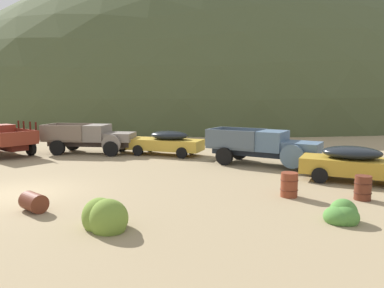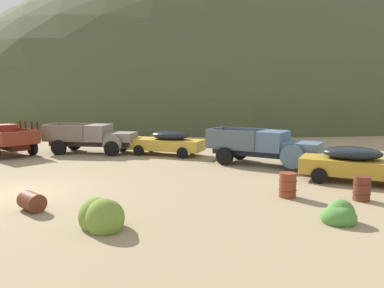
% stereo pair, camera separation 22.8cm
% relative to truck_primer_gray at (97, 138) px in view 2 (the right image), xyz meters
% --- Properties ---
extents(ground_plane, '(300.00, 300.00, 0.00)m').
position_rel_truck_primer_gray_xyz_m(ground_plane, '(4.03, -9.18, -1.01)').
color(ground_plane, '#998460').
extents(hill_far_left, '(99.19, 80.19, 52.43)m').
position_rel_truck_primer_gray_xyz_m(hill_far_left, '(-18.38, 48.09, -1.01)').
color(hill_far_left, '#424C2D').
rests_on(hill_far_left, ground).
extents(truck_primer_gray, '(6.12, 3.80, 1.91)m').
position_rel_truck_primer_gray_xyz_m(truck_primer_gray, '(0.00, 0.00, 0.00)').
color(truck_primer_gray, '#3D322D').
rests_on(truck_primer_gray, ground).
extents(car_faded_yellow, '(5.21, 2.29, 1.57)m').
position_rel_truck_primer_gray_xyz_m(car_faded_yellow, '(4.31, 1.36, -0.20)').
color(car_faded_yellow, gold).
rests_on(car_faded_yellow, ground).
extents(truck_chalk_blue, '(6.14, 2.64, 1.91)m').
position_rel_truck_primer_gray_xyz_m(truck_chalk_blue, '(11.29, 0.68, 0.02)').
color(truck_chalk_blue, '#262D39').
rests_on(truck_chalk_blue, ground).
extents(car_mustard, '(5.03, 2.05, 1.57)m').
position_rel_truck_primer_gray_xyz_m(car_mustard, '(15.85, -1.47, -0.20)').
color(car_mustard, '#B28928').
rests_on(car_mustard, ground).
extents(oil_drum_spare, '(0.62, 0.62, 0.89)m').
position_rel_truck_primer_gray_xyz_m(oil_drum_spare, '(15.92, -4.39, -0.57)').
color(oil_drum_spare, '#5B2819').
rests_on(oil_drum_spare, ground).
extents(oil_drum_foreground, '(0.66, 0.66, 0.91)m').
position_rel_truck_primer_gray_xyz_m(oil_drum_foreground, '(13.44, -5.11, -0.56)').
color(oil_drum_foreground, brown).
rests_on(oil_drum_foreground, ground).
extents(oil_drum_tipped, '(1.01, 0.82, 0.61)m').
position_rel_truck_primer_gray_xyz_m(oil_drum_tipped, '(6.28, -10.43, -0.71)').
color(oil_drum_tipped, '#5B2819').
rests_on(oil_drum_tipped, ground).
extents(bush_lone_scrub, '(1.02, 0.99, 0.87)m').
position_rel_truck_primer_gray_xyz_m(bush_lone_scrub, '(15.38, -7.23, -0.81)').
color(bush_lone_scrub, '#4C8438').
rests_on(bush_lone_scrub, ground).
extents(bush_front_right, '(1.46, 1.19, 1.17)m').
position_rel_truck_primer_gray_xyz_m(bush_front_right, '(9.40, -10.68, -0.71)').
color(bush_front_right, olive).
rests_on(bush_front_right, ground).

